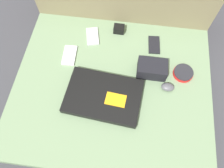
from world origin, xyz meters
The scene contains 10 objects.
ground_plane centered at (0.00, 0.00, 0.00)m, with size 8.00×8.00×0.00m, color #38383D.
couch_seat centered at (0.00, 0.00, 0.06)m, with size 0.93×0.79×0.11m.
laptop centered at (-0.03, -0.06, 0.13)m, with size 0.36×0.26×0.03m.
computer_mouse centered at (0.26, 0.02, 0.13)m, with size 0.06×0.04×0.03m.
speaker_puck centered at (0.33, 0.11, 0.12)m, with size 0.10×0.10×0.02m.
phone_silver centered at (-0.14, 0.27, 0.12)m, with size 0.09×0.12×0.01m.
phone_black centered at (0.18, 0.26, 0.12)m, with size 0.06×0.11×0.01m.
phone_small centered at (-0.24, 0.14, 0.12)m, with size 0.07×0.12×0.01m.
camera_pouch centered at (0.18, 0.10, 0.15)m, with size 0.14×0.09×0.07m.
charger_brick centered at (-0.01, 0.33, 0.13)m, with size 0.06×0.04×0.04m.
Camera 1 is at (0.06, -0.44, 1.04)m, focal length 35.00 mm.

